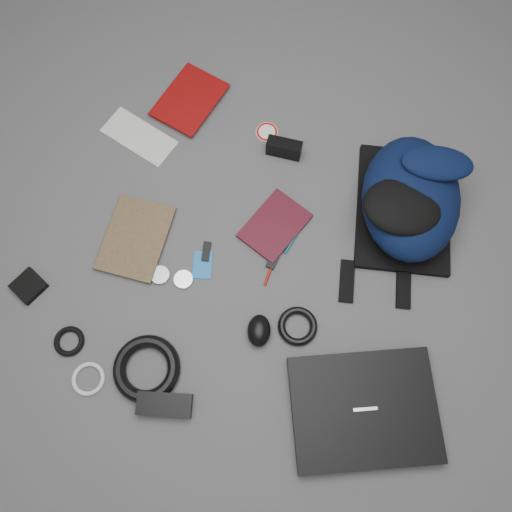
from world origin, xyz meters
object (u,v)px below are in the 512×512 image
at_px(power_brick, 165,405).
at_px(mouse, 259,331).
at_px(backpack, 411,198).
at_px(laptop, 364,409).
at_px(compact_camera, 284,148).
at_px(comic_book, 107,231).
at_px(textbook_red, 168,88).
at_px(pouch, 29,286).
at_px(dvd_case, 275,226).

bearing_deg(power_brick, mouse, 41.02).
bearing_deg(backpack, mouse, -133.18).
xyz_separation_m(laptop, compact_camera, (-0.49, 0.63, 0.01)).
distance_m(comic_book, mouse, 0.54).
bearing_deg(backpack, compact_camera, 157.64).
relative_size(laptop, compact_camera, 3.51).
height_order(textbook_red, compact_camera, compact_camera).
height_order(laptop, power_brick, laptop).
distance_m(textbook_red, power_brick, 0.99).
xyz_separation_m(mouse, pouch, (-0.66, -0.14, -0.01)).
height_order(comic_book, power_brick, power_brick).
distance_m(mouse, power_brick, 0.32).
bearing_deg(comic_book, mouse, -18.72).
xyz_separation_m(backpack, compact_camera, (-0.40, 0.04, -0.06)).
bearing_deg(mouse, laptop, -32.79).
height_order(laptop, dvd_case, laptop).
relative_size(backpack, pouch, 5.47).
xyz_separation_m(dvd_case, mouse, (0.08, -0.31, 0.02)).
bearing_deg(comic_book, dvd_case, 16.91).
bearing_deg(pouch, dvd_case, 37.93).
height_order(backpack, textbook_red, backpack).
relative_size(mouse, pouch, 1.14).
distance_m(power_brick, pouch, 0.52).
xyz_separation_m(laptop, pouch, (-1.00, -0.06, -0.01)).
xyz_separation_m(laptop, power_brick, (-0.49, -0.20, -0.00)).
bearing_deg(mouse, power_brick, -137.96).
relative_size(laptop, textbook_red, 1.66).
relative_size(textbook_red, pouch, 2.89).
height_order(compact_camera, mouse, compact_camera).
xyz_separation_m(laptop, mouse, (-0.34, 0.08, 0.00)).
xyz_separation_m(backpack, comic_book, (-0.79, -0.41, -0.08)).
bearing_deg(comic_book, pouch, -126.36).
bearing_deg(textbook_red, laptop, -29.02).
bearing_deg(power_brick, compact_camera, 69.63).
bearing_deg(power_brick, backpack, 42.58).
distance_m(compact_camera, pouch, 0.86).
height_order(comic_book, pouch, pouch).
xyz_separation_m(textbook_red, pouch, (-0.07, -0.76, -0.00)).
distance_m(laptop, compact_camera, 0.80).
height_order(backpack, laptop, backpack).
distance_m(textbook_red, pouch, 0.76).
xyz_separation_m(laptop, comic_book, (-0.87, 0.18, -0.01)).
bearing_deg(compact_camera, mouse, -83.57).
height_order(textbook_red, comic_book, textbook_red).
distance_m(comic_book, power_brick, 0.53).
distance_m(laptop, comic_book, 0.89).
xyz_separation_m(backpack, power_brick, (-0.41, -0.79, -0.07)).
height_order(laptop, textbook_red, laptop).
xyz_separation_m(laptop, textbook_red, (-0.92, 0.70, -0.01)).
bearing_deg(compact_camera, comic_book, -138.90).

